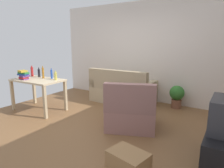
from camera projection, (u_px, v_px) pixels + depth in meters
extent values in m
cube|color=brown|center=(95.00, 125.00, 3.94)|extent=(5.20, 4.40, 0.02)
cube|color=silver|center=(141.00, 52.00, 5.47)|extent=(5.20, 0.10, 2.70)
cube|color=tan|center=(123.00, 95.00, 5.40)|extent=(1.68, 0.84, 0.40)
cube|color=tan|center=(116.00, 80.00, 5.02)|extent=(1.68, 0.16, 0.52)
cube|color=tan|center=(149.00, 87.00, 4.94)|extent=(0.16, 0.84, 0.22)
cube|color=tan|center=(100.00, 81.00, 5.73)|extent=(0.16, 0.84, 0.22)
cube|color=black|center=(224.00, 148.00, 2.59)|extent=(0.44, 1.10, 0.48)
cube|color=#C6B28E|center=(38.00, 80.00, 4.63)|extent=(1.22, 0.74, 0.04)
cube|color=tan|center=(13.00, 95.00, 4.72)|extent=(0.06, 0.06, 0.72)
cube|color=tan|center=(45.00, 102.00, 4.17)|extent=(0.06, 0.06, 0.72)
cube|color=tan|center=(34.00, 90.00, 5.24)|extent=(0.06, 0.06, 0.72)
cube|color=tan|center=(65.00, 96.00, 4.69)|extent=(0.06, 0.06, 0.72)
cylinder|color=brown|center=(176.00, 104.00, 4.90)|extent=(0.24, 0.24, 0.22)
sphere|color=#2D6B28|center=(177.00, 93.00, 4.84)|extent=(0.36, 0.36, 0.36)
cube|color=#996B66|center=(131.00, 116.00, 3.82)|extent=(1.15, 1.12, 0.40)
cube|color=#8C625D|center=(130.00, 98.00, 3.40)|extent=(0.89, 0.49, 0.52)
cube|color=#926661|center=(151.00, 102.00, 3.69)|extent=(0.47, 0.84, 0.22)
cube|color=#926661|center=(112.00, 100.00, 3.82)|extent=(0.47, 0.84, 0.22)
cube|color=olive|center=(128.00, 163.00, 2.42)|extent=(0.54, 0.43, 0.30)
cylinder|color=#AD2323|center=(32.00, 72.00, 5.00)|extent=(0.06, 0.06, 0.23)
cylinder|color=#AD2323|center=(32.00, 66.00, 4.98)|extent=(0.03, 0.03, 0.04)
cylinder|color=black|center=(39.00, 73.00, 4.90)|extent=(0.06, 0.06, 0.20)
cylinder|color=black|center=(39.00, 68.00, 4.88)|extent=(0.03, 0.03, 0.04)
cylinder|color=#9E6019|center=(43.00, 73.00, 4.72)|extent=(0.05, 0.05, 0.26)
cylinder|color=#9E6019|center=(43.00, 67.00, 4.69)|extent=(0.02, 0.02, 0.04)
cylinder|color=#2347A3|center=(52.00, 74.00, 4.69)|extent=(0.05, 0.05, 0.21)
cylinder|color=#2347A3|center=(51.00, 69.00, 4.66)|extent=(0.02, 0.02, 0.04)
cylinder|color=#BCB24C|center=(56.00, 76.00, 4.52)|extent=(0.07, 0.07, 0.17)
cylinder|color=#BCB24C|center=(55.00, 72.00, 4.50)|extent=(0.03, 0.03, 0.04)
cube|color=#593372|center=(24.00, 79.00, 4.59)|extent=(0.19, 0.15, 0.03)
cube|color=maroon|center=(24.00, 78.00, 4.57)|extent=(0.18, 0.15, 0.03)
cube|color=#593372|center=(25.00, 76.00, 4.58)|extent=(0.19, 0.19, 0.04)
cube|color=navy|center=(23.00, 74.00, 4.56)|extent=(0.25, 0.17, 0.03)
cube|color=#236B33|center=(23.00, 73.00, 4.55)|extent=(0.25, 0.16, 0.04)
cube|color=#B7932D|center=(23.00, 71.00, 4.55)|extent=(0.23, 0.18, 0.04)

